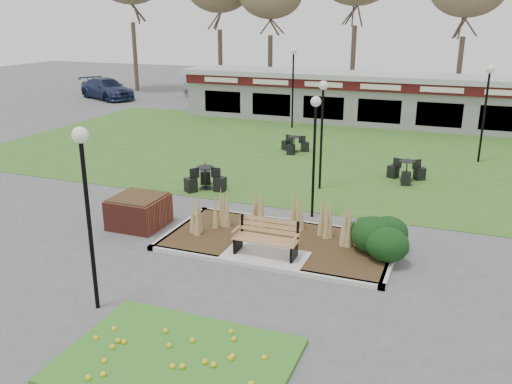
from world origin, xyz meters
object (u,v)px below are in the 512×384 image
(lamp_post_near_left, at_px, (315,131))
(car_silver, at_px, (207,88))
(brick_planter, at_px, (139,211))
(lamp_post_mid_left, at_px, (322,111))
(bistro_set_b, at_px, (294,147))
(car_black, at_px, (263,89))
(food_pavilion, at_px, (384,99))
(bistro_set_c, at_px, (406,174))
(bistro_set_a, at_px, (205,181))
(car_blue, at_px, (107,89))
(lamp_post_mid_right, at_px, (487,92))
(park_bench, at_px, (267,237))
(lamp_post_near_right, at_px, (85,180))
(lamp_post_far_left, at_px, (293,70))

(lamp_post_near_left, distance_m, car_silver, 26.59)
(brick_planter, xyz_separation_m, lamp_post_mid_left, (4.17, 5.56, 2.40))
(bistro_set_b, height_order, car_silver, car_silver)
(lamp_post_mid_left, height_order, car_black, lamp_post_mid_left)
(food_pavilion, xyz_separation_m, bistro_set_c, (2.62, -11.23, -1.19))
(bistro_set_b, relative_size, bistro_set_c, 0.92)
(bistro_set_a, distance_m, car_blue, 24.44)
(brick_planter, height_order, lamp_post_mid_left, lamp_post_mid_left)
(lamp_post_mid_right, distance_m, bistro_set_a, 12.47)
(lamp_post_mid_right, bearing_deg, brick_planter, -129.39)
(park_bench, height_order, lamp_post_mid_right, lamp_post_mid_right)
(bistro_set_b, bearing_deg, food_pavilion, 71.57)
(lamp_post_mid_right, bearing_deg, lamp_post_near_left, -118.62)
(lamp_post_near_right, bearing_deg, lamp_post_near_left, 68.15)
(bistro_set_a, bearing_deg, lamp_post_near_left, -16.83)
(park_bench, relative_size, lamp_post_near_right, 0.42)
(bistro_set_c, bearing_deg, bistro_set_b, 152.22)
(lamp_post_near_right, height_order, lamp_post_far_left, lamp_post_far_left)
(lamp_post_mid_right, relative_size, car_blue, 0.78)
(park_bench, distance_m, brick_planter, 4.47)
(lamp_post_mid_left, xyz_separation_m, bistro_set_b, (-2.56, 5.02, -2.61))
(car_silver, bearing_deg, park_bench, -127.39)
(lamp_post_near_left, bearing_deg, car_black, 114.05)
(food_pavilion, xyz_separation_m, bistro_set_a, (-4.14, -14.96, -1.18))
(bistro_set_c, relative_size, car_blue, 0.28)
(lamp_post_near_right, relative_size, bistro_set_b, 2.95)
(brick_planter, distance_m, lamp_post_mid_right, 15.42)
(brick_planter, distance_m, lamp_post_mid_left, 7.35)
(car_blue, bearing_deg, car_silver, -40.11)
(park_bench, distance_m, bistro_set_c, 8.88)
(car_black, bearing_deg, lamp_post_near_right, -177.10)
(lamp_post_near_right, relative_size, lamp_post_mid_left, 1.02)
(lamp_post_near_left, height_order, bistro_set_a, lamp_post_near_left)
(car_silver, bearing_deg, car_blue, 138.81)
(bistro_set_c, bearing_deg, lamp_post_near_left, -114.75)
(lamp_post_mid_right, bearing_deg, car_black, 137.75)
(car_silver, bearing_deg, lamp_post_mid_left, -120.47)
(lamp_post_mid_right, height_order, car_blue, lamp_post_mid_right)
(bistro_set_b, xyz_separation_m, car_black, (-7.13, 14.95, 0.54))
(brick_planter, xyz_separation_m, lamp_post_near_left, (4.69, 2.66, 2.31))
(lamp_post_far_left, bearing_deg, car_blue, 161.37)
(park_bench, relative_size, bistro_set_c, 1.15)
(bistro_set_a, relative_size, bistro_set_c, 1.06)
(lamp_post_far_left, xyz_separation_m, car_silver, (-9.67, 8.82, -2.50))
(food_pavilion, distance_m, lamp_post_near_right, 23.65)
(car_silver, bearing_deg, lamp_post_near_right, -134.82)
(lamp_post_mid_right, xyz_separation_m, car_silver, (-19.52, 13.07, -2.30))
(brick_planter, distance_m, bistro_set_a, 4.01)
(park_bench, height_order, bistro_set_a, park_bench)
(lamp_post_near_right, xyz_separation_m, lamp_post_far_left, (-2.02, 20.50, 0.29))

